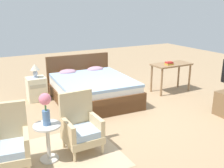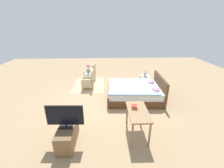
% 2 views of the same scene
% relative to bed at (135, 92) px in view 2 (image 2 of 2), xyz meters
% --- Properties ---
extents(ground_plane, '(16.00, 16.00, 0.00)m').
position_rel_bed_xyz_m(ground_plane, '(0.16, -1.08, -0.30)').
color(ground_plane, '#A38460').
extents(floor_rug, '(2.10, 1.50, 0.01)m').
position_rel_bed_xyz_m(floor_rug, '(-1.61, -2.04, -0.29)').
color(floor_rug, tan).
rests_on(floor_rug, ground_plane).
extents(bed, '(1.82, 2.20, 0.96)m').
position_rel_bed_xyz_m(bed, '(0.00, 0.00, 0.00)').
color(bed, brown).
rests_on(bed, ground_plane).
extents(armchair_by_window_left, '(0.62, 0.62, 0.92)m').
position_rel_bed_xyz_m(armchair_by_window_left, '(-2.14, -1.98, 0.08)').
color(armchair_by_window_left, '#CCB284').
rests_on(armchair_by_window_left, floor_rug).
extents(armchair_by_window_right, '(0.55, 0.55, 0.92)m').
position_rel_bed_xyz_m(armchair_by_window_right, '(-1.07, -1.98, 0.08)').
color(armchair_by_window_right, '#CCB284').
rests_on(armchair_by_window_right, floor_rug).
extents(side_table, '(0.40, 0.40, 0.57)m').
position_rel_bed_xyz_m(side_table, '(-1.61, -2.04, 0.06)').
color(side_table, beige).
rests_on(side_table, ground_plane).
extents(flower_vase, '(0.17, 0.17, 0.48)m').
position_rel_bed_xyz_m(flower_vase, '(-1.61, -2.04, 0.56)').
color(flower_vase, '#4C709E').
rests_on(flower_vase, side_table).
extents(nightstand, '(0.44, 0.41, 0.56)m').
position_rel_bed_xyz_m(nightstand, '(-1.16, 0.66, -0.02)').
color(nightstand, beige).
rests_on(nightstand, ground_plane).
extents(table_lamp, '(0.22, 0.22, 0.33)m').
position_rel_bed_xyz_m(table_lamp, '(-1.16, 0.66, 0.48)').
color(table_lamp, '#9EADC6').
rests_on(table_lamp, nightstand).
extents(tv_stand, '(0.96, 0.40, 0.50)m').
position_rel_bed_xyz_m(tv_stand, '(2.38, -2.17, -0.05)').
color(tv_stand, brown).
rests_on(tv_stand, ground_plane).
extents(tv_flatscreen, '(0.21, 0.89, 0.60)m').
position_rel_bed_xyz_m(tv_flatscreen, '(2.39, -2.17, 0.51)').
color(tv_flatscreen, black).
rests_on(tv_flatscreen, tv_stand).
extents(vanity_desk, '(1.04, 0.52, 0.75)m').
position_rel_bed_xyz_m(vanity_desk, '(2.14, -0.35, 0.34)').
color(vanity_desk, '#8E6B47').
rests_on(vanity_desk, ground_plane).
extents(book_stack, '(0.19, 0.16, 0.08)m').
position_rel_bed_xyz_m(book_stack, '(1.99, -0.42, 0.49)').
color(book_stack, '#B79333').
rests_on(book_stack, vanity_desk).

